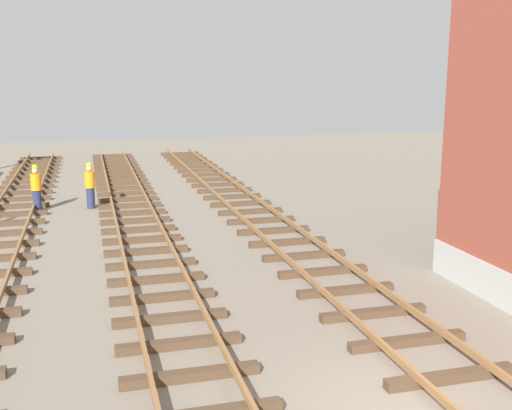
# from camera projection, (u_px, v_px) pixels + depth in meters

# --- Properties ---
(track_near_building) EXTENTS (2.50, 67.88, 0.32)m
(track_near_building) POSITION_uv_depth(u_px,v_px,m) (477.00, 396.00, 10.19)
(track_near_building) COLOR #4C3826
(track_near_building) RESTS_ON ground
(track_worker_foreground) EXTENTS (0.40, 0.40, 1.87)m
(track_worker_foreground) POSITION_uv_depth(u_px,v_px,m) (36.00, 188.00, 24.28)
(track_worker_foreground) COLOR #262D4C
(track_worker_foreground) RESTS_ON ground
(track_worker_distant) EXTENTS (0.40, 0.40, 1.87)m
(track_worker_distant) POSITION_uv_depth(u_px,v_px,m) (90.00, 186.00, 24.83)
(track_worker_distant) COLOR #262D4C
(track_worker_distant) RESTS_ON ground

